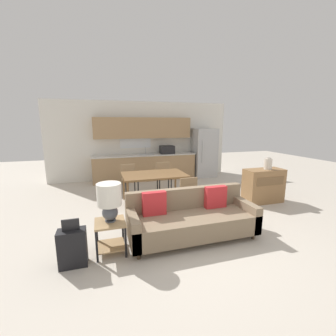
% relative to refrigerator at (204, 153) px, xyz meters
% --- Properties ---
extents(ground_plane, '(20.00, 20.00, 0.00)m').
position_rel_refrigerator_xyz_m(ground_plane, '(-2.22, -4.22, -0.89)').
color(ground_plane, beige).
extents(wall_back, '(6.40, 0.07, 2.70)m').
position_rel_refrigerator_xyz_m(wall_back, '(-2.23, 0.41, 0.47)').
color(wall_back, silver).
rests_on(wall_back, ground_plane).
extents(kitchen_counter, '(3.55, 0.65, 2.15)m').
position_rel_refrigerator_xyz_m(kitchen_counter, '(-2.21, 0.10, -0.04)').
color(kitchen_counter, tan).
rests_on(kitchen_counter, ground_plane).
extents(refrigerator, '(0.81, 0.74, 1.77)m').
position_rel_refrigerator_xyz_m(refrigerator, '(0.00, 0.00, 0.00)').
color(refrigerator, '#B7BABC').
rests_on(refrigerator, ground_plane).
extents(dining_table, '(1.53, 0.99, 0.73)m').
position_rel_refrigerator_xyz_m(dining_table, '(-2.46, -2.29, -0.21)').
color(dining_table, brown).
rests_on(dining_table, ground_plane).
extents(couch, '(2.18, 0.80, 0.84)m').
position_rel_refrigerator_xyz_m(couch, '(-2.26, -4.17, -0.55)').
color(couch, '#3D2D1E').
rests_on(couch, ground_plane).
extents(side_table, '(0.45, 0.45, 0.50)m').
position_rel_refrigerator_xyz_m(side_table, '(-3.63, -4.28, -0.55)').
color(side_table, tan).
rests_on(side_table, ground_plane).
extents(table_lamp, '(0.36, 0.36, 0.59)m').
position_rel_refrigerator_xyz_m(table_lamp, '(-3.62, -4.26, -0.03)').
color(table_lamp, '#4C515B').
rests_on(table_lamp, side_table).
extents(credenza, '(0.97, 0.45, 0.84)m').
position_rel_refrigerator_xyz_m(credenza, '(0.16, -3.06, -0.46)').
color(credenza, olive).
rests_on(credenza, ground_plane).
extents(vase, '(0.18, 0.18, 0.30)m').
position_rel_refrigerator_xyz_m(vase, '(0.23, -3.09, 0.10)').
color(vase, beige).
rests_on(vase, credenza).
extents(dining_chair_near_right, '(0.45, 0.45, 0.84)m').
position_rel_refrigerator_xyz_m(dining_chair_near_right, '(-1.97, -3.18, -0.41)').
color(dining_chair_near_right, '#997A56').
rests_on(dining_chair_near_right, ground_plane).
extents(dining_chair_far_left, '(0.47, 0.47, 0.84)m').
position_rel_refrigerator_xyz_m(dining_chair_far_left, '(-2.96, -1.45, -0.41)').
color(dining_chair_far_left, '#997A56').
rests_on(dining_chair_far_left, ground_plane).
extents(dining_chair_far_right, '(0.45, 0.45, 0.84)m').
position_rel_refrigerator_xyz_m(dining_chair_far_right, '(-1.97, -1.42, -0.41)').
color(dining_chair_far_right, '#997A56').
rests_on(dining_chair_far_right, ground_plane).
extents(suitcase, '(0.37, 0.22, 0.69)m').
position_rel_refrigerator_xyz_m(suitcase, '(-4.15, -4.46, -0.61)').
color(suitcase, black).
rests_on(suitcase, ground_plane).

